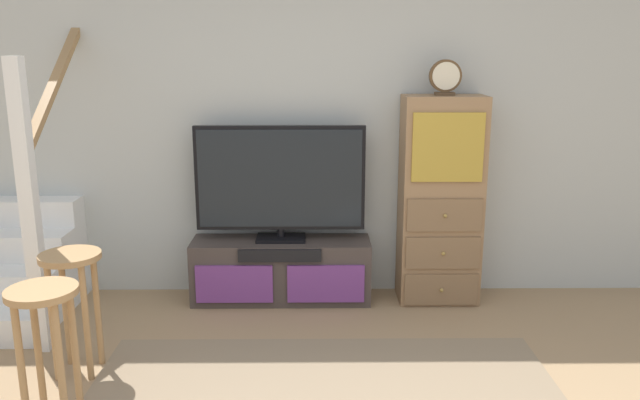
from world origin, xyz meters
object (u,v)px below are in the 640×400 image
Objects in this scene: bar_stool_near at (45,324)px; bar_stool_far at (73,285)px; side_cabinet at (440,201)px; television at (280,180)px; media_console at (281,270)px; desk_clock at (445,77)px.

bar_stool_near is 0.53m from bar_stool_far.
bar_stool_far is (-0.06, 0.52, 0.00)m from bar_stool_near.
television is at bearing 179.33° from side_cabinet.
media_console is at bearing -179.50° from side_cabinet.
media_console is 0.87× the size of side_cabinet.
television is 1.71× the size of bar_stool_near.
bar_stool_far reaches higher than bar_stool_near.
bar_stool_far is at bearing -154.68° from side_cabinet.
side_cabinet is 6.15× the size of desk_clock.
media_console is at bearing -90.00° from television.
television reaches higher than media_console.
media_console is 1.83m from desk_clock.
bar_stool_near is at bearing -123.65° from media_console.
television is 0.81× the size of side_cabinet.
television is (0.00, 0.02, 0.68)m from media_console.
media_console is 1.58m from bar_stool_far.
television is 1.62m from bar_stool_far.
television is 1.97m from bar_stool_near.
side_cabinet is 2.10× the size of bar_stool_far.
television is at bearing 44.33° from bar_stool_far.
television reaches higher than bar_stool_far.
desk_clock is (1.16, -0.00, 1.41)m from media_console.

